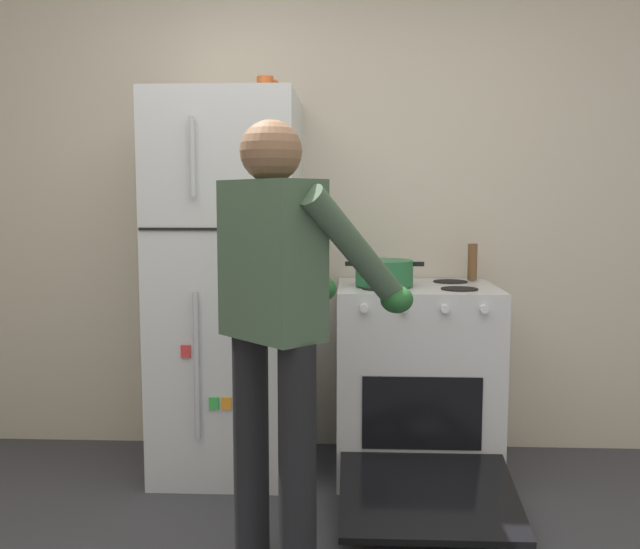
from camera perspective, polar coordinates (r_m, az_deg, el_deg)
The scene contains 7 objects.
kitchen_wall_back at distance 3.68m, azimuth -0.38°, elevation 6.50°, with size 6.00×0.10×2.70m, color beige.
refrigerator at distance 3.37m, azimuth -7.61°, elevation -0.95°, with size 0.68×0.72×1.83m.
stove_range at distance 3.40m, azimuth 8.00°, elevation -8.82°, with size 0.76×1.22×0.93m.
person_cook at distance 2.37m, azimuth -3.28°, elevation -2.86°, with size 0.69×0.72×1.60m.
red_pot at distance 3.26m, azimuth 5.40°, elevation 0.15°, with size 0.37×0.27×0.12m.
coffee_mug at distance 3.41m, azimuth -4.56°, elevation 15.39°, with size 0.11×0.08×0.10m.
pepper_mill at distance 3.56m, azimuth 12.63°, elevation 1.04°, with size 0.05×0.05×0.18m, color brown.
Camera 1 is at (0.19, -1.72, 1.33)m, focal length 38.27 mm.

